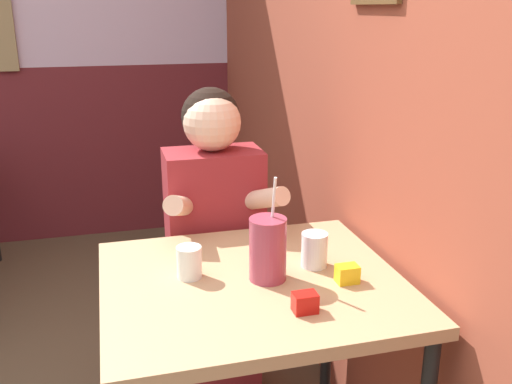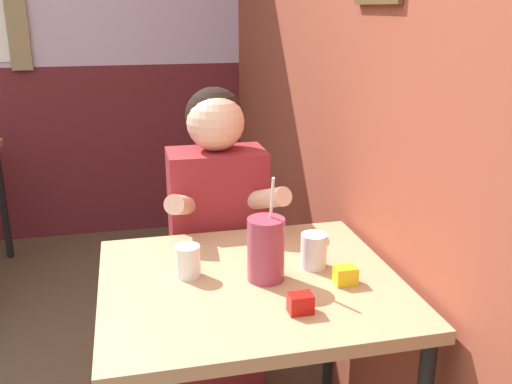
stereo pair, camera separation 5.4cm
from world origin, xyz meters
The scene contains 9 objects.
brick_wall_right centered at (1.26, 1.31, 1.35)m, with size 0.08×4.62×2.70m.
back_wall centered at (-0.02, 2.65, 1.36)m, with size 5.45×0.09×2.70m.
main_table centered at (0.79, 0.30, 0.65)m, with size 0.82×0.74×0.73m.
person_seated centered at (0.78, 0.81, 0.62)m, with size 0.42×0.40×1.19m.
cocktail_pitcher centered at (0.83, 0.30, 0.82)m, with size 0.10×0.10×0.30m.
glass_near_pitcher centered at (0.99, 0.34, 0.78)m, with size 0.08×0.08×0.10m.
glass_center centered at (0.62, 0.36, 0.77)m, with size 0.07×0.07×0.09m.
condiment_ketchup centered at (0.87, 0.10, 0.75)m, with size 0.06×0.04×0.05m.
condiment_mustard centered at (1.04, 0.22, 0.75)m, with size 0.06×0.04×0.05m.
Camera 2 is at (0.48, -1.09, 1.44)m, focal length 40.00 mm.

